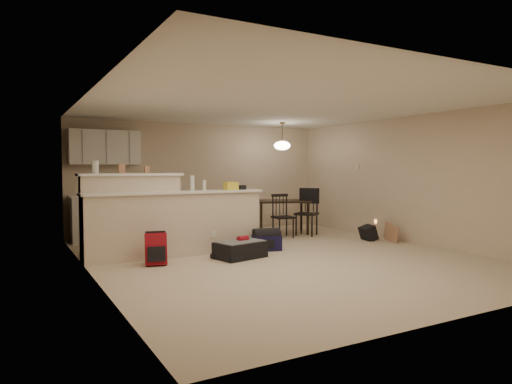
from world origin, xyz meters
TOP-DOWN VIEW (x-y plane):
  - room at (0.00, 0.00)m, footprint 7.00×7.02m
  - breakfast_bar at (-1.76, 0.98)m, footprint 3.08×0.58m
  - upper_cabinets at (-2.20, 3.32)m, footprint 1.40×0.34m
  - kitchen_counter at (-2.00, 3.19)m, footprint 1.80×0.60m
  - thermostat at (2.98, 1.55)m, footprint 0.02×0.12m
  - jar at (-2.76, 1.12)m, footprint 0.10×0.10m
  - cereal_box at (-2.35, 1.12)m, footprint 0.10×0.07m
  - small_box at (-1.94, 1.12)m, footprint 0.08×0.06m
  - bottle_a at (-1.22, 0.90)m, footprint 0.07×0.07m
  - bottle_b at (-1.01, 0.90)m, footprint 0.06×0.06m
  - bag_lump at (-0.50, 0.90)m, footprint 0.22×0.18m
  - pouch at (-0.27, 0.90)m, footprint 0.12×0.10m
  - dining_table at (1.45, 2.31)m, footprint 1.41×1.18m
  - pendant_lamp at (1.45, 2.31)m, footprint 0.36×0.36m
  - dining_chair_near at (1.15, 1.78)m, footprint 0.43×0.42m
  - dining_chair_far at (1.75, 1.77)m, footprint 0.60×0.61m
  - suitcase at (-0.65, 0.24)m, footprint 0.88×0.68m
  - red_backpack at (-2.02, 0.37)m, footprint 0.36×0.27m
  - navy_duffel at (0.06, 0.61)m, footprint 0.55×0.38m
  - black_daypack at (2.47, 0.61)m, footprint 0.30×0.37m
  - cardboard_sheet at (2.73, 0.24)m, footprint 0.13×0.46m

SIDE VIEW (x-z plane):
  - suitcase at x=-0.65m, z-range 0.00..0.27m
  - navy_duffel at x=0.06m, z-range 0.00..0.27m
  - black_daypack at x=2.47m, z-range 0.00..0.29m
  - cardboard_sheet at x=2.73m, z-range 0.00..0.36m
  - red_backpack at x=-2.02m, z-range 0.00..0.48m
  - kitchen_counter at x=-2.00m, z-range 0.00..0.90m
  - dining_chair_near at x=1.15m, z-range 0.00..0.92m
  - dining_chair_far at x=1.75m, z-range 0.00..1.01m
  - breakfast_bar at x=-1.76m, z-range -0.09..1.30m
  - dining_table at x=1.45m, z-range 0.28..1.03m
  - pouch at x=-0.27m, z-range 1.09..1.17m
  - bag_lump at x=-0.50m, z-range 1.09..1.23m
  - bottle_b at x=-1.01m, z-range 1.09..1.27m
  - bottle_a at x=-1.22m, z-range 1.09..1.35m
  - room at x=0.00m, z-range 0.00..2.50m
  - small_box at x=-1.94m, z-range 1.39..1.51m
  - cereal_box at x=-2.35m, z-range 1.39..1.55m
  - jar at x=-2.76m, z-range 1.39..1.59m
  - thermostat at x=2.98m, z-range 1.44..1.56m
  - upper_cabinets at x=-2.20m, z-range 1.55..2.25m
  - pendant_lamp at x=1.45m, z-range 1.68..2.30m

